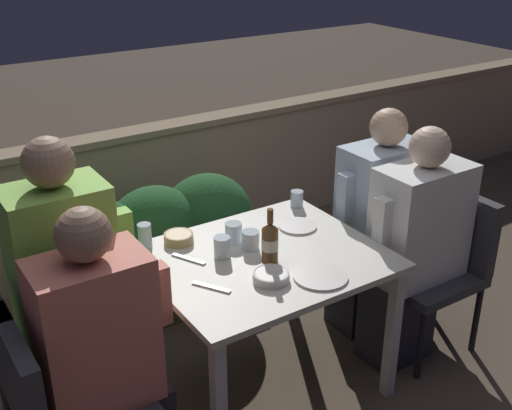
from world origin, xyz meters
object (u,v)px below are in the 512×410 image
object	(u,v)px
person_white_polo	(413,248)
person_blue_shirt	(376,221)
chair_right_far	(401,229)
person_coral_top	(108,357)
chair_right_near	(439,255)
chair_left_far	(32,354)
chair_left_near	(57,401)
person_green_blouse	(75,298)
beer_bottle	(270,242)

from	to	relation	value
person_white_polo	person_blue_shirt	xyz separation A→B (m)	(0.05, 0.32, 0.00)
chair_right_far	person_white_polo	bearing A→B (deg)	-128.31
person_coral_top	chair_right_near	xyz separation A→B (m)	(1.74, -0.01, -0.11)
chair_left_far	chair_right_near	world-z (taller)	same
chair_left_far	chair_right_near	bearing A→B (deg)	-9.50
person_white_polo	chair_left_far	bearing A→B (deg)	169.44
chair_left_far	chair_right_far	world-z (taller)	same
person_coral_top	chair_right_near	world-z (taller)	person_coral_top
chair_left_near	person_green_blouse	distance (m)	0.42
chair_left_near	person_coral_top	world-z (taller)	person_coral_top
chair_left_near	beer_bottle	xyz separation A→B (m)	(0.99, 0.11, 0.30)
person_blue_shirt	beer_bottle	distance (m)	0.86
person_white_polo	beer_bottle	xyz separation A→B (m)	(-0.76, 0.12, 0.20)
person_green_blouse	beer_bottle	distance (m)	0.83
chair_left_near	beer_bottle	bearing A→B (deg)	6.50
chair_right_far	person_blue_shirt	xyz separation A→B (m)	(-0.20, 0.00, 0.10)
chair_right_near	person_blue_shirt	size ratio (longest dim) A/B	0.69
beer_bottle	person_blue_shirt	bearing A→B (deg)	13.70
person_coral_top	chair_left_far	xyz separation A→B (m)	(-0.20, 0.32, -0.11)
chair_left_near	chair_right_far	bearing A→B (deg)	8.83
beer_bottle	person_coral_top	bearing A→B (deg)	-171.89
chair_left_near	chair_right_near	bearing A→B (deg)	-0.24
chair_left_far	person_blue_shirt	xyz separation A→B (m)	(1.80, -0.01, 0.10)
chair_right_far	person_blue_shirt	world-z (taller)	person_blue_shirt
chair_left_far	beer_bottle	size ratio (longest dim) A/B	3.34
chair_left_near	chair_left_far	world-z (taller)	same
person_coral_top	person_white_polo	distance (m)	1.55
person_coral_top	beer_bottle	bearing A→B (deg)	8.11
chair_left_near	person_blue_shirt	world-z (taller)	person_blue_shirt
person_blue_shirt	chair_right_near	bearing A→B (deg)	-65.33
person_green_blouse	chair_right_far	bearing A→B (deg)	-0.22
chair_left_near	person_white_polo	world-z (taller)	person_white_polo
person_green_blouse	person_blue_shirt	xyz separation A→B (m)	(1.60, -0.01, -0.09)
chair_right_far	beer_bottle	xyz separation A→B (m)	(-1.01, -0.20, 0.30)
person_coral_top	chair_left_far	size ratio (longest dim) A/B	1.47
chair_left_far	chair_right_near	xyz separation A→B (m)	(1.94, -0.32, 0.00)
beer_bottle	chair_left_near	bearing A→B (deg)	-173.50
chair_right_far	person_blue_shirt	distance (m)	0.22
chair_left_far	beer_bottle	bearing A→B (deg)	-11.72
person_green_blouse	chair_right_far	xyz separation A→B (m)	(1.80, -0.01, -0.19)
person_coral_top	person_white_polo	xyz separation A→B (m)	(1.55, -0.01, -0.01)
chair_left_near	chair_right_far	world-z (taller)	same
chair_right_near	beer_bottle	bearing A→B (deg)	172.82
person_green_blouse	person_white_polo	distance (m)	1.59
chair_right_far	chair_left_near	bearing A→B (deg)	-171.17
chair_left_far	person_blue_shirt	world-z (taller)	person_blue_shirt
person_green_blouse	person_white_polo	size ratio (longest dim) A/B	1.13
person_green_blouse	chair_right_near	bearing A→B (deg)	-10.53
person_green_blouse	person_blue_shirt	distance (m)	1.60
person_white_polo	person_green_blouse	bearing A→B (deg)	168.16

